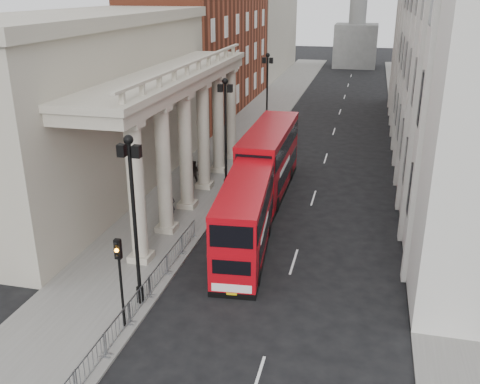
{
  "coord_description": "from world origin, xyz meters",
  "views": [
    {
      "loc": [
        9.31,
        -16.51,
        14.31
      ],
      "look_at": [
        2.43,
        11.92,
        3.14
      ],
      "focal_mm": 40.0,
      "sensor_mm": 36.0,
      "label": 1
    }
  ],
  "objects_px": {
    "lamp_post_mid": "(226,127)",
    "lamp_post_south": "(134,211)",
    "lamp_post_north": "(267,89)",
    "bus_far": "(269,158)",
    "pedestrian_a": "(171,205)",
    "pedestrian_c": "(201,165)",
    "traffic_light": "(119,267)",
    "pedestrian_b": "(194,172)",
    "bus_near": "(245,217)"
  },
  "relations": [
    {
      "from": "bus_far",
      "to": "pedestrian_a",
      "type": "xyz_separation_m",
      "value": [
        -5.31,
        -6.68,
        -1.57
      ]
    },
    {
      "from": "traffic_light",
      "to": "bus_far",
      "type": "xyz_separation_m",
      "value": [
        3.03,
        18.72,
        -0.55
      ]
    },
    {
      "from": "traffic_light",
      "to": "pedestrian_a",
      "type": "xyz_separation_m",
      "value": [
        -2.28,
        12.05,
        -2.12
      ]
    },
    {
      "from": "traffic_light",
      "to": "pedestrian_c",
      "type": "distance_m",
      "value": 20.98
    },
    {
      "from": "traffic_light",
      "to": "pedestrian_c",
      "type": "xyz_separation_m",
      "value": [
        -2.88,
        20.68,
        -2.1
      ]
    },
    {
      "from": "lamp_post_north",
      "to": "pedestrian_b",
      "type": "distance_m",
      "value": 16.08
    },
    {
      "from": "bus_far",
      "to": "lamp_post_south",
      "type": "bearing_deg",
      "value": -100.87
    },
    {
      "from": "bus_far",
      "to": "pedestrian_b",
      "type": "distance_m",
      "value": 6.09
    },
    {
      "from": "lamp_post_mid",
      "to": "bus_far",
      "type": "bearing_deg",
      "value": 12.71
    },
    {
      "from": "lamp_post_north",
      "to": "traffic_light",
      "type": "distance_m",
      "value": 34.07
    },
    {
      "from": "lamp_post_south",
      "to": "bus_near",
      "type": "bearing_deg",
      "value": 59.8
    },
    {
      "from": "lamp_post_south",
      "to": "lamp_post_north",
      "type": "height_order",
      "value": "same"
    },
    {
      "from": "lamp_post_south",
      "to": "traffic_light",
      "type": "relative_size",
      "value": 1.93
    },
    {
      "from": "pedestrian_c",
      "to": "bus_far",
      "type": "bearing_deg",
      "value": 11.24
    },
    {
      "from": "lamp_post_north",
      "to": "pedestrian_a",
      "type": "relative_size",
      "value": 4.83
    },
    {
      "from": "lamp_post_north",
      "to": "pedestrian_a",
      "type": "height_order",
      "value": "lamp_post_north"
    },
    {
      "from": "bus_far",
      "to": "pedestrian_c",
      "type": "bearing_deg",
      "value": 161.41
    },
    {
      "from": "lamp_post_north",
      "to": "traffic_light",
      "type": "xyz_separation_m",
      "value": [
        0.1,
        -34.02,
        -1.8
      ]
    },
    {
      "from": "pedestrian_a",
      "to": "pedestrian_b",
      "type": "relative_size",
      "value": 0.93
    },
    {
      "from": "lamp_post_north",
      "to": "bus_far",
      "type": "height_order",
      "value": "lamp_post_north"
    },
    {
      "from": "bus_far",
      "to": "pedestrian_c",
      "type": "height_order",
      "value": "bus_far"
    },
    {
      "from": "lamp_post_south",
      "to": "pedestrian_c",
      "type": "distance_m",
      "value": 19.27
    },
    {
      "from": "lamp_post_mid",
      "to": "lamp_post_south",
      "type": "bearing_deg",
      "value": -90.0
    },
    {
      "from": "lamp_post_south",
      "to": "bus_far",
      "type": "relative_size",
      "value": 0.73
    },
    {
      "from": "lamp_post_south",
      "to": "pedestrian_b",
      "type": "bearing_deg",
      "value": 99.46
    },
    {
      "from": "traffic_light",
      "to": "pedestrian_b",
      "type": "height_order",
      "value": "traffic_light"
    },
    {
      "from": "pedestrian_b",
      "to": "traffic_light",
      "type": "bearing_deg",
      "value": 89.54
    },
    {
      "from": "bus_far",
      "to": "pedestrian_a",
      "type": "distance_m",
      "value": 8.67
    },
    {
      "from": "bus_far",
      "to": "pedestrian_b",
      "type": "relative_size",
      "value": 6.15
    },
    {
      "from": "bus_near",
      "to": "bus_far",
      "type": "bearing_deg",
      "value": 87.88
    },
    {
      "from": "lamp_post_north",
      "to": "pedestrian_a",
      "type": "distance_m",
      "value": 22.43
    },
    {
      "from": "lamp_post_north",
      "to": "bus_far",
      "type": "relative_size",
      "value": 0.73
    },
    {
      "from": "bus_far",
      "to": "pedestrian_a",
      "type": "relative_size",
      "value": 6.58
    },
    {
      "from": "traffic_light",
      "to": "bus_near",
      "type": "height_order",
      "value": "traffic_light"
    },
    {
      "from": "bus_near",
      "to": "lamp_post_mid",
      "type": "bearing_deg",
      "value": 105.74
    },
    {
      "from": "pedestrian_c",
      "to": "lamp_post_mid",
      "type": "bearing_deg",
      "value": -14.2
    },
    {
      "from": "traffic_light",
      "to": "bus_far",
      "type": "relative_size",
      "value": 0.38
    },
    {
      "from": "lamp_post_south",
      "to": "pedestrian_b",
      "type": "distance_m",
      "value": 17.31
    },
    {
      "from": "lamp_post_north",
      "to": "pedestrian_c",
      "type": "height_order",
      "value": "lamp_post_north"
    },
    {
      "from": "pedestrian_b",
      "to": "lamp_post_mid",
      "type": "bearing_deg",
      "value": 157.79
    },
    {
      "from": "bus_near",
      "to": "bus_far",
      "type": "height_order",
      "value": "bus_far"
    },
    {
      "from": "pedestrian_a",
      "to": "lamp_post_north",
      "type": "bearing_deg",
      "value": 83.89
    },
    {
      "from": "lamp_post_mid",
      "to": "pedestrian_b",
      "type": "distance_m",
      "value": 4.8
    },
    {
      "from": "traffic_light",
      "to": "lamp_post_mid",
      "type": "bearing_deg",
      "value": 90.32
    },
    {
      "from": "pedestrian_a",
      "to": "pedestrian_c",
      "type": "height_order",
      "value": "pedestrian_c"
    },
    {
      "from": "lamp_post_mid",
      "to": "pedestrian_c",
      "type": "bearing_deg",
      "value": 136.23
    },
    {
      "from": "lamp_post_mid",
      "to": "pedestrian_b",
      "type": "relative_size",
      "value": 4.51
    },
    {
      "from": "lamp_post_mid",
      "to": "lamp_post_north",
      "type": "height_order",
      "value": "same"
    },
    {
      "from": "pedestrian_c",
      "to": "lamp_post_south",
      "type": "bearing_deg",
      "value": -51.97
    },
    {
      "from": "lamp_post_mid",
      "to": "bus_near",
      "type": "bearing_deg",
      "value": -68.88
    }
  ]
}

